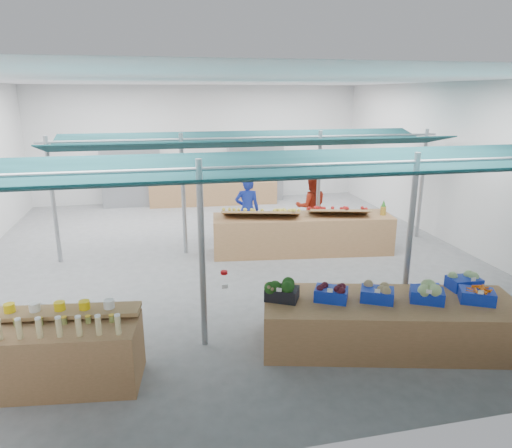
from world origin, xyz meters
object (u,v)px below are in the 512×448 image
object	(u,v)px
bottle_shelf	(65,352)
fruit_counter	(302,234)
crate_stack	(428,302)
vendor_right	(311,207)
vendor_left	(247,210)
veg_counter	(389,323)

from	to	relation	value
bottle_shelf	fruit_counter	bearing A→B (deg)	50.04
crate_stack	vendor_right	size ratio (longest dim) A/B	0.33
fruit_counter	vendor_left	size ratio (longest dim) A/B	2.50
fruit_counter	vendor_right	bearing A→B (deg)	68.55
veg_counter	vendor_right	bearing A→B (deg)	97.64
bottle_shelf	vendor_right	world-z (taller)	vendor_right
fruit_counter	vendor_right	distance (m)	1.32
bottle_shelf	vendor_right	size ratio (longest dim) A/B	1.18
bottle_shelf	vendor_right	bearing A→B (deg)	52.94
veg_counter	crate_stack	world-z (taller)	veg_counter
bottle_shelf	fruit_counter	world-z (taller)	bottle_shelf
vendor_left	bottle_shelf	bearing A→B (deg)	64.03
bottle_shelf	veg_counter	world-z (taller)	bottle_shelf
vendor_left	veg_counter	bearing A→B (deg)	108.82
veg_counter	fruit_counter	distance (m)	4.58
vendor_left	vendor_right	world-z (taller)	same
veg_counter	fruit_counter	world-z (taller)	fruit_counter
bottle_shelf	fruit_counter	distance (m)	6.67
fruit_counter	vendor_right	xyz separation A→B (m)	(0.60, 1.10, 0.42)
crate_stack	vendor_left	world-z (taller)	vendor_left
veg_counter	vendor_left	size ratio (longest dim) A/B	2.22
bottle_shelf	vendor_left	bearing A→B (deg)	63.99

